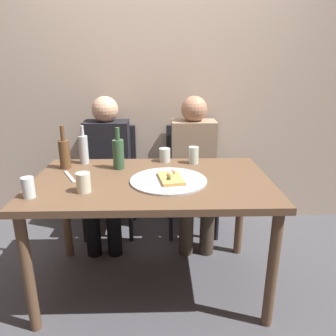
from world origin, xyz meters
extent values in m
plane|color=#424247|center=(0.00, 0.00, 0.00)|extent=(8.00, 8.00, 0.00)
cube|color=#BCA893|center=(0.00, 1.03, 1.30)|extent=(6.00, 0.10, 2.60)
cube|color=brown|center=(0.00, 0.00, 0.74)|extent=(1.43, 0.85, 0.04)
cylinder|color=brown|center=(-0.65, -0.37, 0.36)|extent=(0.06, 0.06, 0.72)
cylinder|color=brown|center=(0.65, -0.37, 0.36)|extent=(0.06, 0.06, 0.72)
cylinder|color=brown|center=(-0.65, 0.37, 0.36)|extent=(0.06, 0.06, 0.72)
cylinder|color=brown|center=(0.65, 0.37, 0.36)|extent=(0.06, 0.06, 0.72)
cylinder|color=#ADADB2|center=(0.10, -0.04, 0.76)|extent=(0.46, 0.46, 0.01)
cube|color=tan|center=(0.11, -0.05, 0.78)|extent=(0.16, 0.24, 0.02)
sphere|color=#EAD184|center=(0.11, -0.03, 0.80)|extent=(0.04, 0.04, 0.04)
sphere|color=#2D381E|center=(0.10, -0.09, 0.79)|extent=(0.02, 0.02, 0.02)
sphere|color=#B22D23|center=(0.13, 0.01, 0.79)|extent=(0.03, 0.03, 0.03)
cylinder|color=brown|center=(-0.57, 0.22, 0.85)|extent=(0.07, 0.07, 0.19)
cylinder|color=brown|center=(-0.57, 0.22, 0.99)|extent=(0.03, 0.03, 0.10)
cylinder|color=#B2BCC1|center=(-0.47, 0.33, 0.85)|extent=(0.06, 0.06, 0.19)
cylinder|color=#B2BCC1|center=(-0.47, 0.33, 0.99)|extent=(0.02, 0.02, 0.07)
cylinder|color=#2D5133|center=(-0.22, 0.21, 0.85)|extent=(0.07, 0.07, 0.19)
cylinder|color=#2D5133|center=(-0.22, 0.21, 0.99)|extent=(0.03, 0.03, 0.08)
cylinder|color=silver|center=(-0.63, -0.25, 0.81)|extent=(0.06, 0.06, 0.11)
cylinder|color=beige|center=(-0.36, -0.19, 0.81)|extent=(0.08, 0.08, 0.11)
cylinder|color=#B7C6BC|center=(0.28, 0.31, 0.81)|extent=(0.07, 0.07, 0.12)
cylinder|color=#B7C6BC|center=(0.09, 0.35, 0.80)|extent=(0.08, 0.08, 0.10)
cube|color=#B7B7BC|center=(-0.50, 0.05, 0.76)|extent=(0.12, 0.20, 0.01)
cube|color=black|center=(-0.38, 0.75, 0.45)|extent=(0.44, 0.44, 0.05)
cube|color=black|center=(-0.38, 0.95, 0.68)|extent=(0.44, 0.04, 0.45)
cylinder|color=black|center=(-0.19, 0.56, 0.21)|extent=(0.04, 0.04, 0.42)
cylinder|color=black|center=(-0.57, 0.56, 0.21)|extent=(0.04, 0.04, 0.42)
cylinder|color=black|center=(-0.19, 0.94, 0.21)|extent=(0.04, 0.04, 0.42)
cylinder|color=black|center=(-0.57, 0.94, 0.21)|extent=(0.04, 0.04, 0.42)
cube|color=black|center=(0.33, 0.75, 0.45)|extent=(0.44, 0.44, 0.05)
cube|color=black|center=(0.33, 0.95, 0.68)|extent=(0.44, 0.04, 0.45)
cylinder|color=black|center=(0.52, 0.56, 0.21)|extent=(0.04, 0.04, 0.42)
cylinder|color=black|center=(0.14, 0.56, 0.21)|extent=(0.04, 0.04, 0.42)
cylinder|color=black|center=(0.52, 0.94, 0.21)|extent=(0.04, 0.04, 0.42)
cylinder|color=black|center=(0.14, 0.94, 0.21)|extent=(0.04, 0.04, 0.42)
cube|color=black|center=(-0.38, 0.77, 0.71)|extent=(0.36, 0.22, 0.52)
sphere|color=tan|center=(-0.38, 0.77, 1.06)|extent=(0.21, 0.21, 0.21)
cylinder|color=black|center=(-0.30, 0.57, 0.45)|extent=(0.12, 0.40, 0.12)
cylinder|color=black|center=(-0.46, 0.57, 0.45)|extent=(0.12, 0.40, 0.12)
cylinder|color=black|center=(-0.30, 0.37, 0.23)|extent=(0.11, 0.11, 0.45)
cylinder|color=black|center=(-0.46, 0.37, 0.23)|extent=(0.11, 0.11, 0.45)
cube|color=#937A60|center=(0.33, 0.77, 0.71)|extent=(0.36, 0.22, 0.52)
sphere|color=#A87A5B|center=(0.33, 0.77, 1.06)|extent=(0.21, 0.21, 0.21)
cylinder|color=#3B3026|center=(0.41, 0.57, 0.45)|extent=(0.12, 0.40, 0.12)
cylinder|color=#3B3026|center=(0.25, 0.57, 0.45)|extent=(0.12, 0.40, 0.12)
cylinder|color=#3B3026|center=(0.41, 0.37, 0.23)|extent=(0.11, 0.11, 0.45)
cylinder|color=#3B3026|center=(0.25, 0.37, 0.23)|extent=(0.11, 0.11, 0.45)
camera|label=1|loc=(0.05, -1.83, 1.44)|focal=34.59mm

